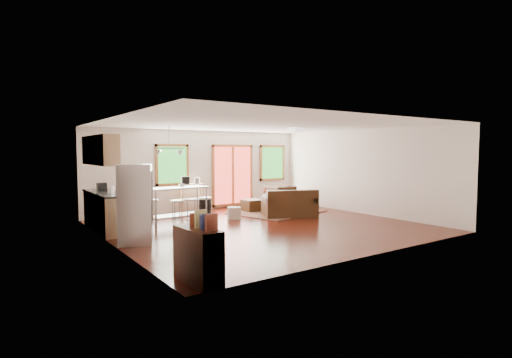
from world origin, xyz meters
TOP-DOWN VIEW (x-y plane):
  - floor at (0.00, 0.00)m, footprint 7.50×7.00m
  - ceiling at (0.00, 0.00)m, footprint 7.50×7.00m
  - back_wall at (0.00, 3.51)m, footprint 7.50×0.02m
  - left_wall at (-3.76, 0.00)m, footprint 0.02×7.00m
  - right_wall at (3.76, 0.00)m, footprint 0.02×7.00m
  - front_wall at (0.00, -3.51)m, footprint 7.50×0.02m
  - window_left at (-1.00, 3.46)m, footprint 1.10×0.05m
  - french_doors at (1.20, 3.46)m, footprint 1.60×0.05m
  - window_right at (2.90, 3.46)m, footprint 1.10×0.05m
  - rug at (1.73, 1.59)m, footprint 3.07×2.63m
  - loveseat at (1.51, 0.75)m, footprint 1.74×1.38m
  - coffee_table at (2.02, 1.69)m, footprint 1.16×0.77m
  - armchair at (2.42, 2.41)m, footprint 0.84×0.79m
  - ottoman at (1.18, 2.23)m, footprint 0.59×0.59m
  - pouf at (-0.04, 1.35)m, footprint 0.51×0.51m
  - vase at (1.56, 2.04)m, footprint 0.20×0.20m
  - book at (1.97, 1.62)m, footprint 0.20×0.10m
  - cabinets at (-3.49, 1.70)m, footprint 0.64×2.24m
  - refrigerator at (-3.30, -0.10)m, footprint 0.86×0.85m
  - island at (-1.73, 1.38)m, footprint 1.60×0.71m
  - cup at (-1.47, 1.70)m, footprint 0.15×0.12m
  - bar_stool_a at (-2.57, 1.07)m, footprint 0.46×0.46m
  - bar_stool_b at (-1.89, 1.05)m, footprint 0.37×0.37m
  - bar_stool_c at (-1.59, 0.88)m, footprint 0.46×0.46m
  - trash_can at (-0.83, 1.60)m, footprint 0.40×0.40m
  - kitchen_cart at (-0.55, 3.14)m, footprint 0.83×0.62m
  - bookshelf at (-3.35, -3.08)m, footprint 0.40×0.93m
  - ceiling_flush at (1.60, 0.60)m, footprint 0.35×0.35m
  - pendant_light at (-1.90, 1.50)m, footprint 0.80×0.18m

SIDE VIEW (x-z plane):
  - floor at x=0.00m, z-range -0.02..0.00m
  - rug at x=1.73m, z-range 0.00..0.03m
  - pouf at x=-0.04m, z-range 0.00..0.34m
  - ottoman at x=1.18m, z-range 0.00..0.38m
  - loveseat at x=1.51m, z-range -0.09..0.73m
  - trash_can at x=-0.83m, z-range 0.00..0.65m
  - coffee_table at x=2.02m, z-range 0.16..0.60m
  - bookshelf at x=-3.35m, z-range -0.12..0.96m
  - armchair at x=2.42m, z-range 0.00..0.85m
  - vase at x=1.56m, z-range 0.36..0.68m
  - bar_stool_b at x=-1.89m, z-range 0.17..0.87m
  - book at x=1.97m, z-range 0.40..0.67m
  - bar_stool_c at x=-1.59m, z-range 0.18..0.91m
  - bar_stool_a at x=-2.57m, z-range 0.19..0.95m
  - island at x=-1.73m, z-range 0.19..1.18m
  - kitchen_cart at x=-0.55m, z-range 0.21..1.35m
  - refrigerator at x=-3.30m, z-range 0.00..1.66m
  - cabinets at x=-3.49m, z-range -0.22..2.08m
  - cup at x=-1.47m, z-range 0.95..1.08m
  - french_doors at x=1.20m, z-range 0.05..2.15m
  - back_wall at x=0.00m, z-range 0.00..2.60m
  - left_wall at x=-3.76m, z-range 0.00..2.60m
  - right_wall at x=3.76m, z-range 0.00..2.60m
  - front_wall at x=0.00m, z-range 0.00..2.60m
  - window_left at x=-1.00m, z-range 0.85..2.15m
  - window_right at x=2.90m, z-range 0.85..2.15m
  - pendant_light at x=-1.90m, z-range 1.50..2.29m
  - ceiling_flush at x=1.60m, z-range 2.47..2.59m
  - ceiling at x=0.00m, z-range 2.60..2.62m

